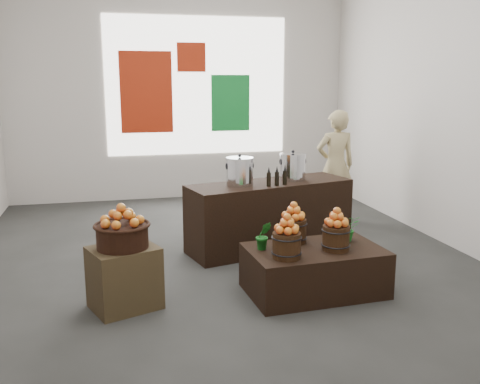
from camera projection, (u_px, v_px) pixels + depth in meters
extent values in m
plane|color=#323230|center=(220.00, 257.00, 6.52)|extent=(7.00, 7.00, 0.00)
cube|color=beige|center=(180.00, 86.00, 9.43)|extent=(6.00, 0.04, 4.00)
cube|color=white|center=(197.00, 86.00, 9.48)|extent=(3.20, 0.02, 2.40)
cube|color=#9F230C|center=(146.00, 92.00, 9.28)|extent=(0.90, 0.04, 1.40)
cube|color=#137C2D|center=(230.00, 103.00, 9.67)|extent=(0.70, 0.04, 1.00)
cube|color=#9F230C|center=(191.00, 57.00, 9.34)|extent=(0.50, 0.04, 0.50)
cube|color=#493B22|center=(124.00, 278.00, 5.04)|extent=(0.73, 0.67, 0.60)
cylinder|color=black|center=(122.00, 236.00, 4.95)|extent=(0.48, 0.48, 0.22)
cube|color=black|center=(314.00, 270.00, 5.42)|extent=(1.40, 0.91, 0.47)
cylinder|color=#331C0E|center=(287.00, 245.00, 5.06)|extent=(0.27, 0.27, 0.25)
cylinder|color=#331C0E|center=(336.00, 238.00, 5.30)|extent=(0.27, 0.27, 0.25)
cylinder|color=#331C0E|center=(293.00, 231.00, 5.54)|extent=(0.27, 0.27, 0.25)
imported|color=#145F19|center=(347.00, 228.00, 5.59)|extent=(0.25, 0.22, 0.28)
imported|color=#145F19|center=(263.00, 236.00, 5.31)|extent=(0.16, 0.14, 0.29)
cube|color=black|center=(270.00, 215.00, 6.80)|extent=(2.20, 1.16, 0.86)
cylinder|color=silver|center=(240.00, 172.00, 6.48)|extent=(0.32, 0.32, 0.32)
cylinder|color=silver|center=(293.00, 168.00, 6.83)|extent=(0.32, 0.32, 0.32)
imported|color=tan|center=(335.00, 165.00, 8.16)|extent=(0.62, 0.41, 1.68)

